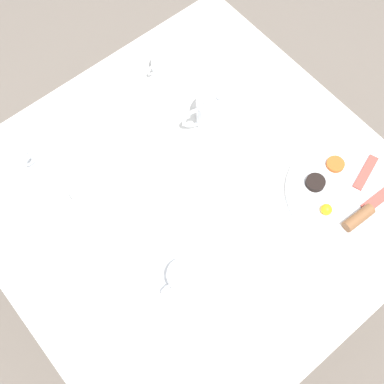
{
  "coord_description": "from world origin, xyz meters",
  "views": [
    {
      "loc": [
        0.37,
        0.45,
        1.96
      ],
      "look_at": [
        0.0,
        0.0,
        0.75
      ],
      "focal_mm": 50.0,
      "sensor_mm": 36.0,
      "label": 1
    }
  ],
  "objects_px": {
    "creamer_jug": "(162,64)",
    "fork_by_plate": "(115,135)",
    "breakfast_plate": "(345,194)",
    "teacup_with_saucer_left": "(185,279)",
    "water_glass_tall": "(86,193)",
    "teapot_near": "(218,110)",
    "teacup_with_saucer_right": "(42,148)",
    "napkin_folded": "(88,304)"
  },
  "relations": [
    {
      "from": "creamer_jug",
      "to": "fork_by_plate",
      "type": "relative_size",
      "value": 0.45
    },
    {
      "from": "breakfast_plate",
      "to": "teacup_with_saucer_left",
      "type": "distance_m",
      "value": 0.47
    },
    {
      "from": "teacup_with_saucer_left",
      "to": "water_glass_tall",
      "type": "relative_size",
      "value": 1.58
    },
    {
      "from": "water_glass_tall",
      "to": "teacup_with_saucer_left",
      "type": "bearing_deg",
      "value": 99.36
    },
    {
      "from": "teacup_with_saucer_left",
      "to": "breakfast_plate",
      "type": "bearing_deg",
      "value": 169.63
    },
    {
      "from": "teapot_near",
      "to": "creamer_jug",
      "type": "xyz_separation_m",
      "value": [
        0.01,
        -0.23,
        -0.02
      ]
    },
    {
      "from": "teacup_with_saucer_right",
      "to": "napkin_folded",
      "type": "height_order",
      "value": "teacup_with_saucer_right"
    },
    {
      "from": "teacup_with_saucer_right",
      "to": "water_glass_tall",
      "type": "xyz_separation_m",
      "value": [
        -0.01,
        0.19,
        0.02
      ]
    },
    {
      "from": "teapot_near",
      "to": "fork_by_plate",
      "type": "xyz_separation_m",
      "value": [
        0.25,
        -0.14,
        -0.05
      ]
    },
    {
      "from": "teacup_with_saucer_right",
      "to": "creamer_jug",
      "type": "distance_m",
      "value": 0.41
    },
    {
      "from": "breakfast_plate",
      "to": "fork_by_plate",
      "type": "distance_m",
      "value": 0.62
    },
    {
      "from": "napkin_folded",
      "to": "fork_by_plate",
      "type": "xyz_separation_m",
      "value": [
        -0.32,
        -0.33,
        -0.0
      ]
    },
    {
      "from": "teacup_with_saucer_left",
      "to": "water_glass_tall",
      "type": "height_order",
      "value": "water_glass_tall"
    },
    {
      "from": "breakfast_plate",
      "to": "napkin_folded",
      "type": "bearing_deg",
      "value": -15.71
    },
    {
      "from": "teapot_near",
      "to": "teacup_with_saucer_left",
      "type": "distance_m",
      "value": 0.46
    },
    {
      "from": "teacup_with_saucer_right",
      "to": "teacup_with_saucer_left",
      "type": "bearing_deg",
      "value": 97.11
    },
    {
      "from": "teacup_with_saucer_left",
      "to": "fork_by_plate",
      "type": "height_order",
      "value": "teacup_with_saucer_left"
    },
    {
      "from": "teacup_with_saucer_left",
      "to": "teapot_near",
      "type": "bearing_deg",
      "value": -140.37
    },
    {
      "from": "teacup_with_saucer_left",
      "to": "teacup_with_saucer_right",
      "type": "bearing_deg",
      "value": -82.89
    },
    {
      "from": "creamer_jug",
      "to": "breakfast_plate",
      "type": "bearing_deg",
      "value": 100.15
    },
    {
      "from": "breakfast_plate",
      "to": "teacup_with_saucer_left",
      "type": "xyz_separation_m",
      "value": [
        0.46,
        -0.08,
        0.02
      ]
    },
    {
      "from": "teacup_with_saucer_left",
      "to": "napkin_folded",
      "type": "height_order",
      "value": "teacup_with_saucer_left"
    },
    {
      "from": "breakfast_plate",
      "to": "napkin_folded",
      "type": "height_order",
      "value": "breakfast_plate"
    },
    {
      "from": "teacup_with_saucer_left",
      "to": "fork_by_plate",
      "type": "distance_m",
      "value": 0.45
    },
    {
      "from": "breakfast_plate",
      "to": "water_glass_tall",
      "type": "distance_m",
      "value": 0.65
    },
    {
      "from": "teacup_with_saucer_right",
      "to": "water_glass_tall",
      "type": "bearing_deg",
      "value": 93.34
    },
    {
      "from": "teacup_with_saucer_left",
      "to": "creamer_jug",
      "type": "height_order",
      "value": "teacup_with_saucer_left"
    },
    {
      "from": "creamer_jug",
      "to": "napkin_folded",
      "type": "xyz_separation_m",
      "value": [
        0.56,
        0.42,
        -0.02
      ]
    },
    {
      "from": "fork_by_plate",
      "to": "breakfast_plate",
      "type": "bearing_deg",
      "value": 123.74
    },
    {
      "from": "water_glass_tall",
      "to": "fork_by_plate",
      "type": "relative_size",
      "value": 0.51
    },
    {
      "from": "water_glass_tall",
      "to": "napkin_folded",
      "type": "relative_size",
      "value": 0.54
    },
    {
      "from": "water_glass_tall",
      "to": "creamer_jug",
      "type": "height_order",
      "value": "water_glass_tall"
    },
    {
      "from": "napkin_folded",
      "to": "fork_by_plate",
      "type": "bearing_deg",
      "value": -133.95
    },
    {
      "from": "breakfast_plate",
      "to": "teacup_with_saucer_right",
      "type": "height_order",
      "value": "teacup_with_saucer_right"
    },
    {
      "from": "teapot_near",
      "to": "teacup_with_saucer_right",
      "type": "bearing_deg",
      "value": 172.45
    },
    {
      "from": "teapot_near",
      "to": "fork_by_plate",
      "type": "relative_size",
      "value": 1.05
    },
    {
      "from": "napkin_folded",
      "to": "teapot_near",
      "type": "bearing_deg",
      "value": -161.31
    },
    {
      "from": "breakfast_plate",
      "to": "teapot_near",
      "type": "xyz_separation_m",
      "value": [
        0.1,
        -0.38,
        0.04
      ]
    },
    {
      "from": "napkin_folded",
      "to": "fork_by_plate",
      "type": "height_order",
      "value": "napkin_folded"
    },
    {
      "from": "teacup_with_saucer_left",
      "to": "fork_by_plate",
      "type": "xyz_separation_m",
      "value": [
        -0.11,
        -0.44,
        -0.02
      ]
    },
    {
      "from": "water_glass_tall",
      "to": "fork_by_plate",
      "type": "xyz_separation_m",
      "value": [
        -0.16,
        -0.12,
        -0.05
      ]
    },
    {
      "from": "breakfast_plate",
      "to": "creamer_jug",
      "type": "xyz_separation_m",
      "value": [
        0.11,
        -0.61,
        0.02
      ]
    }
  ]
}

